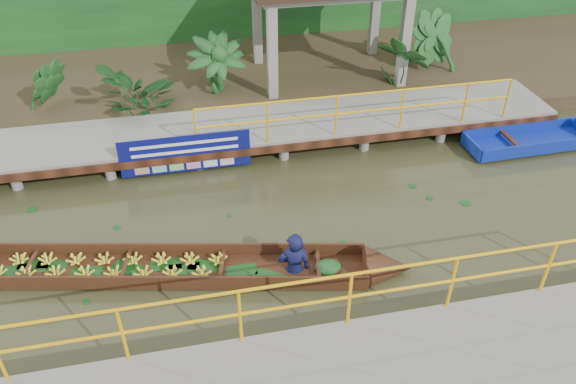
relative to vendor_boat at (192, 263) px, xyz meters
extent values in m
plane|color=#32341A|center=(1.41, 0.79, -0.24)|extent=(80.00, 80.00, 0.00)
cube|color=#322819|center=(1.41, 8.29, -0.02)|extent=(30.00, 8.00, 0.45)
cube|color=gray|center=(1.41, 4.29, 0.26)|extent=(16.00, 2.00, 0.15)
cube|color=black|center=(1.41, 3.29, 0.18)|extent=(16.00, 0.12, 0.18)
cylinder|color=#FFB80D|center=(4.16, 3.34, 1.33)|extent=(7.50, 0.05, 0.05)
cylinder|color=#FFB80D|center=(4.16, 3.34, 0.88)|extent=(7.50, 0.05, 0.05)
cylinder|color=#FFB80D|center=(4.16, 3.34, 0.83)|extent=(0.05, 0.05, 1.00)
cylinder|color=gray|center=(-2.59, 3.49, -0.02)|extent=(0.24, 0.24, 0.55)
cylinder|color=gray|center=(-2.59, 5.09, -0.02)|extent=(0.24, 0.24, 0.55)
cylinder|color=gray|center=(-0.59, 3.49, -0.02)|extent=(0.24, 0.24, 0.55)
cylinder|color=gray|center=(-0.59, 5.09, -0.02)|extent=(0.24, 0.24, 0.55)
cylinder|color=gray|center=(1.41, 3.49, -0.02)|extent=(0.24, 0.24, 0.55)
cylinder|color=gray|center=(1.41, 5.09, -0.02)|extent=(0.24, 0.24, 0.55)
cylinder|color=gray|center=(3.41, 3.49, -0.02)|extent=(0.24, 0.24, 0.55)
cylinder|color=gray|center=(3.41, 5.09, -0.02)|extent=(0.24, 0.24, 0.55)
cylinder|color=gray|center=(5.41, 3.49, -0.02)|extent=(0.24, 0.24, 0.55)
cylinder|color=gray|center=(5.41, 5.09, -0.02)|extent=(0.24, 0.24, 0.55)
cylinder|color=gray|center=(7.41, 3.49, -0.02)|extent=(0.24, 0.24, 0.55)
cylinder|color=gray|center=(7.41, 5.09, -0.02)|extent=(0.24, 0.24, 0.55)
cylinder|color=gray|center=(1.41, 3.49, -0.02)|extent=(0.24, 0.24, 0.55)
cylinder|color=#FFB80D|center=(2.41, -2.26, 1.41)|extent=(10.00, 0.05, 0.05)
cylinder|color=#FFB80D|center=(2.41, -2.26, 0.96)|extent=(10.00, 0.05, 0.05)
cylinder|color=#FFB80D|center=(2.41, -2.26, 0.91)|extent=(0.05, 0.05, 1.00)
cube|color=gray|center=(2.61, 5.89, 1.36)|extent=(0.25, 0.25, 2.80)
cube|color=gray|center=(6.21, 5.89, 1.36)|extent=(0.25, 0.25, 2.80)
cube|color=gray|center=(2.61, 8.29, 1.36)|extent=(0.25, 0.25, 2.80)
cube|color=gray|center=(6.21, 8.29, 1.36)|extent=(0.25, 0.25, 2.80)
cube|color=#331B0E|center=(-0.32, 0.07, -0.19)|extent=(6.98, 2.30, 0.05)
cube|color=#331B0E|center=(-0.23, 0.49, -0.07)|extent=(6.81, 1.50, 0.30)
cube|color=#331B0E|center=(-0.41, -0.36, -0.07)|extent=(6.81, 1.50, 0.30)
cone|color=#331B0E|center=(3.46, -0.74, -0.12)|extent=(1.02, 1.00, 0.83)
ellipsoid|color=#133C17|center=(2.40, -0.51, -0.10)|extent=(0.56, 0.48, 0.23)
imported|color=#10133D|center=(1.81, -0.38, 0.65)|extent=(0.65, 0.48, 1.64)
cube|color=#0D2496|center=(8.41, 2.76, -0.14)|extent=(3.17, 1.02, 0.10)
cube|color=#0D2496|center=(8.40, 3.23, -0.01)|extent=(3.15, 0.14, 0.31)
cube|color=#0D2496|center=(8.42, 2.29, -0.01)|extent=(3.15, 0.14, 0.31)
cube|color=#0D2496|center=(6.83, 2.72, -0.01)|extent=(0.09, 0.95, 0.31)
cube|color=black|center=(7.88, 2.74, 0.03)|extent=(0.13, 0.95, 0.05)
cube|color=#0C0E60|center=(0.13, 3.27, 0.31)|extent=(2.91, 0.03, 0.91)
cube|color=white|center=(0.13, 3.25, 0.58)|extent=(2.36, 0.01, 0.07)
cube|color=white|center=(0.13, 3.25, 0.38)|extent=(2.36, 0.01, 0.07)
imported|color=#133C17|center=(-3.30, 6.09, 0.83)|extent=(0.99, 0.99, 1.24)
imported|color=#133C17|center=(-0.80, 6.09, 0.83)|extent=(0.99, 0.99, 1.24)
imported|color=#133C17|center=(1.20, 6.09, 0.83)|extent=(0.99, 0.99, 1.24)
imported|color=#133C17|center=(6.20, 6.09, 0.83)|extent=(0.99, 0.99, 1.24)
imported|color=#133C17|center=(7.70, 6.09, 0.83)|extent=(0.99, 0.99, 1.24)
camera|label=1|loc=(0.15, -7.64, 6.91)|focal=35.00mm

